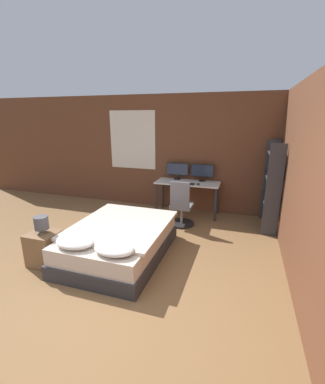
{
  "coord_description": "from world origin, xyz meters",
  "views": [
    {
      "loc": [
        1.47,
        -2.16,
        2.17
      ],
      "look_at": [
        -0.04,
        2.5,
        0.75
      ],
      "focal_mm": 24.0,
      "sensor_mm": 36.0,
      "label": 1
    }
  ],
  "objects_px": {
    "monitor_left": "(177,170)",
    "computer_mouse": "(198,184)",
    "keyboard": "(186,184)",
    "bedside_lamp": "(41,223)",
    "bookshelf": "(273,182)",
    "monitor_right": "(202,171)",
    "bed": "(119,241)",
    "nightstand": "(45,248)",
    "desk": "(188,186)",
    "office_chair": "(181,209)"
  },
  "relations": [
    {
      "from": "monitor_left",
      "to": "computer_mouse",
      "type": "xyz_separation_m",
      "value": [
        0.57,
        -0.38,
        -0.21
      ]
    },
    {
      "from": "monitor_left",
      "to": "keyboard",
      "type": "relative_size",
      "value": 1.41
    },
    {
      "from": "bedside_lamp",
      "to": "computer_mouse",
      "type": "bearing_deg",
      "value": 53.87
    },
    {
      "from": "monitor_left",
      "to": "computer_mouse",
      "type": "distance_m",
      "value": 0.72
    },
    {
      "from": "bookshelf",
      "to": "keyboard",
      "type": "bearing_deg",
      "value": 176.2
    },
    {
      "from": "monitor_right",
      "to": "bookshelf",
      "type": "height_order",
      "value": "bookshelf"
    },
    {
      "from": "bed",
      "to": "nightstand",
      "type": "relative_size",
      "value": 3.77
    },
    {
      "from": "desk",
      "to": "computer_mouse",
      "type": "bearing_deg",
      "value": -34.21
    },
    {
      "from": "monitor_left",
      "to": "keyboard",
      "type": "bearing_deg",
      "value": -52.22
    },
    {
      "from": "office_chair",
      "to": "bed",
      "type": "bearing_deg",
      "value": -113.42
    },
    {
      "from": "desk",
      "to": "office_chair",
      "type": "bearing_deg",
      "value": -87.47
    },
    {
      "from": "bedside_lamp",
      "to": "office_chair",
      "type": "xyz_separation_m",
      "value": [
        1.63,
        2.06,
        -0.3
      ]
    },
    {
      "from": "bedside_lamp",
      "to": "bookshelf",
      "type": "distance_m",
      "value": 4.16
    },
    {
      "from": "nightstand",
      "to": "monitor_left",
      "type": "distance_m",
      "value": 3.31
    },
    {
      "from": "monitor_right",
      "to": "computer_mouse",
      "type": "relative_size",
      "value": 7.54
    },
    {
      "from": "bed",
      "to": "nightstand",
      "type": "height_order",
      "value": "bed"
    },
    {
      "from": "nightstand",
      "to": "computer_mouse",
      "type": "xyz_separation_m",
      "value": [
        1.88,
        2.57,
        0.53
      ]
    },
    {
      "from": "bookshelf",
      "to": "monitor_left",
      "type": "bearing_deg",
      "value": 166.32
    },
    {
      "from": "monitor_right",
      "to": "nightstand",
      "type": "bearing_deg",
      "value": -122.69
    },
    {
      "from": "bed",
      "to": "monitor_right",
      "type": "xyz_separation_m",
      "value": [
        0.92,
        2.4,
        0.73
      ]
    },
    {
      "from": "nightstand",
      "to": "keyboard",
      "type": "relative_size",
      "value": 1.36
    },
    {
      "from": "nightstand",
      "to": "office_chair",
      "type": "height_order",
      "value": "office_chair"
    },
    {
      "from": "bedside_lamp",
      "to": "bookshelf",
      "type": "relative_size",
      "value": 0.15
    },
    {
      "from": "monitor_left",
      "to": "monitor_right",
      "type": "height_order",
      "value": "same"
    },
    {
      "from": "nightstand",
      "to": "desk",
      "type": "distance_m",
      "value": 3.21
    },
    {
      "from": "monitor_right",
      "to": "computer_mouse",
      "type": "height_order",
      "value": "monitor_right"
    },
    {
      "from": "nightstand",
      "to": "desk",
      "type": "relative_size",
      "value": 0.35
    },
    {
      "from": "bed",
      "to": "bookshelf",
      "type": "xyz_separation_m",
      "value": [
        2.37,
        1.9,
        0.7
      ]
    },
    {
      "from": "desk",
      "to": "monitor_left",
      "type": "height_order",
      "value": "monitor_left"
    },
    {
      "from": "monitor_left",
      "to": "office_chair",
      "type": "distance_m",
      "value": 1.13
    },
    {
      "from": "computer_mouse",
      "to": "office_chair",
      "type": "distance_m",
      "value": 0.7
    },
    {
      "from": "bed",
      "to": "computer_mouse",
      "type": "distance_m",
      "value": 2.27
    },
    {
      "from": "bedside_lamp",
      "to": "desk",
      "type": "xyz_separation_m",
      "value": [
        1.6,
        2.76,
        -0.0
      ]
    },
    {
      "from": "office_chair",
      "to": "computer_mouse",
      "type": "bearing_deg",
      "value": 64.03
    },
    {
      "from": "monitor_left",
      "to": "keyboard",
      "type": "xyz_separation_m",
      "value": [
        0.29,
        -0.38,
        -0.22
      ]
    },
    {
      "from": "bed",
      "to": "nightstand",
      "type": "xyz_separation_m",
      "value": [
        -0.98,
        -0.55,
        -0.01
      ]
    },
    {
      "from": "bed",
      "to": "bookshelf",
      "type": "bearing_deg",
      "value": 38.76
    },
    {
      "from": "monitor_left",
      "to": "computer_mouse",
      "type": "bearing_deg",
      "value": -33.62
    },
    {
      "from": "keyboard",
      "to": "bookshelf",
      "type": "relative_size",
      "value": 0.21
    },
    {
      "from": "bedside_lamp",
      "to": "keyboard",
      "type": "xyz_separation_m",
      "value": [
        1.6,
        2.57,
        0.11
      ]
    },
    {
      "from": "computer_mouse",
      "to": "bookshelf",
      "type": "height_order",
      "value": "bookshelf"
    },
    {
      "from": "bed",
      "to": "monitor_left",
      "type": "relative_size",
      "value": 3.65
    },
    {
      "from": "monitor_left",
      "to": "bookshelf",
      "type": "distance_m",
      "value": 2.1
    },
    {
      "from": "computer_mouse",
      "to": "bookshelf",
      "type": "distance_m",
      "value": 1.48
    },
    {
      "from": "desk",
      "to": "computer_mouse",
      "type": "relative_size",
      "value": 20.64
    },
    {
      "from": "monitor_left",
      "to": "bookshelf",
      "type": "xyz_separation_m",
      "value": [
        2.04,
        -0.5,
        -0.03
      ]
    },
    {
      "from": "bed",
      "to": "bookshelf",
      "type": "relative_size",
      "value": 1.1
    },
    {
      "from": "nightstand",
      "to": "computer_mouse",
      "type": "relative_size",
      "value": 7.3
    },
    {
      "from": "nightstand",
      "to": "bookshelf",
      "type": "bearing_deg",
      "value": 36.29
    },
    {
      "from": "computer_mouse",
      "to": "bed",
      "type": "bearing_deg",
      "value": -114.07
    }
  ]
}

